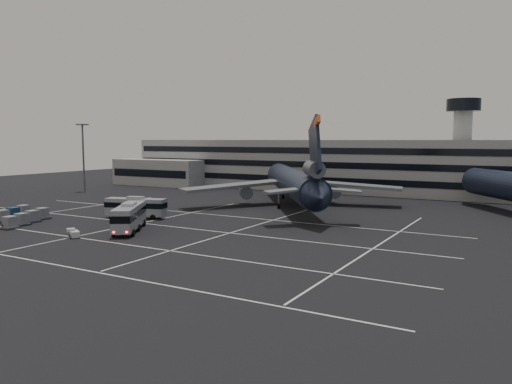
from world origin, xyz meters
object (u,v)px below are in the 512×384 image
bus_far (136,206)px  uld_cluster (13,217)px  bus_near (129,216)px  tug_a (118,213)px  trijet_main (293,182)px

bus_far → uld_cluster: (-14.83, -13.95, -1.17)m
bus_near → tug_a: (-12.81, 10.13, -1.86)m
trijet_main → bus_far: size_ratio=4.42×
uld_cluster → bus_near: bearing=9.6°
bus_near → bus_far: bus_near is taller
bus_near → tug_a: bus_near is taller
trijet_main → uld_cluster: size_ratio=3.38×
trijet_main → bus_far: 32.74m
trijet_main → uld_cluster: (-33.17, -40.90, -4.27)m
bus_near → tug_a: bearing=109.5°
trijet_main → tug_a: trijet_main is taller
trijet_main → bus_far: (-18.34, -26.95, -3.10)m
tug_a → trijet_main: bearing=43.8°
tug_a → bus_near: bearing=-44.0°
bus_near → uld_cluster: size_ratio=0.82×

